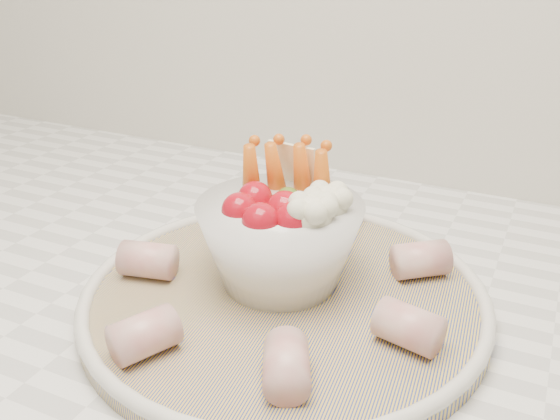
% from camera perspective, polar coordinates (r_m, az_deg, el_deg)
% --- Properties ---
extents(serving_platter, '(0.37, 0.37, 0.02)m').
position_cam_1_polar(serving_platter, '(0.53, 0.43, -7.88)').
color(serving_platter, navy).
rests_on(serving_platter, kitchen_counter).
extents(veggie_bowl, '(0.14, 0.14, 0.12)m').
position_cam_1_polar(veggie_bowl, '(0.53, 0.10, -2.38)').
color(veggie_bowl, white).
rests_on(veggie_bowl, serving_platter).
extents(cured_meat_rolls, '(0.28, 0.30, 0.03)m').
position_cam_1_polar(cured_meat_rolls, '(0.52, 0.35, -5.99)').
color(cured_meat_rolls, '#BD5756').
rests_on(cured_meat_rolls, serving_platter).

